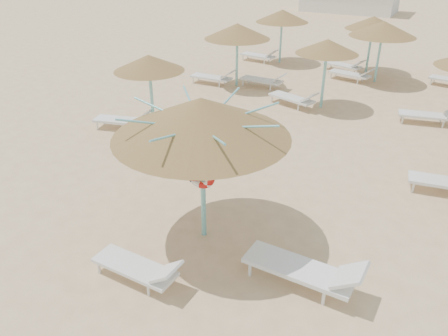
% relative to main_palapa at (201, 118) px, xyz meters
% --- Properties ---
extents(ground, '(120.00, 120.00, 0.00)m').
position_rel_main_palapa_xyz_m(ground, '(0.35, -0.24, -2.82)').
color(ground, '#DDB787').
rests_on(ground, ground).
extents(main_palapa, '(3.61, 3.61, 3.24)m').
position_rel_main_palapa_xyz_m(main_palapa, '(0.00, 0.00, 0.00)').
color(main_palapa, '#74C7CA').
rests_on(main_palapa, ground).
extents(lounger_main_a, '(1.90, 0.62, 0.69)m').
position_rel_main_palapa_xyz_m(lounger_main_a, '(-0.32, -1.90, -2.49)').
color(lounger_main_a, white).
rests_on(lounger_main_a, ground).
extents(lounger_main_b, '(2.31, 0.77, 0.83)m').
position_rel_main_palapa_xyz_m(lounger_main_b, '(2.56, -0.49, -2.42)').
color(lounger_main_b, white).
rests_on(lounger_main_b, ground).
extents(palapa_field, '(18.69, 13.46, 2.72)m').
position_rel_main_palapa_xyz_m(palapa_field, '(2.14, 10.71, -0.51)').
color(palapa_field, '#74C7CA').
rests_on(palapa_field, ground).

